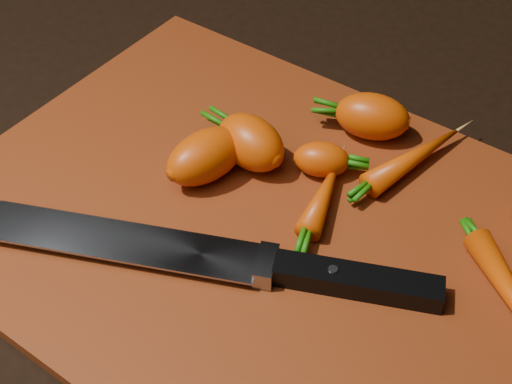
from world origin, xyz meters
The scene contains 9 objects.
ground centered at (0.00, 0.00, -0.01)m, with size 2.00×2.00×0.01m, color black.
cutting_board centered at (0.00, 0.00, 0.01)m, with size 0.50×0.40×0.01m, color maroon.
carrot_0 centered at (-0.04, 0.05, 0.04)m, with size 0.07×0.05×0.05m, color #DC4B09.
carrot_1 centered at (-0.06, 0.02, 0.03)m, with size 0.08×0.05×0.05m, color #DC4B09.
carrot_2 centered at (0.03, 0.15, 0.03)m, with size 0.07×0.04×0.04m, color #DC4B09.
carrot_3 centered at (0.02, 0.08, 0.03)m, with size 0.05×0.03×0.03m, color #DC4B09.
carrot_5 centered at (0.09, 0.13, 0.02)m, with size 0.11×0.02×0.02m, color #DC4B09.
carrot_7 centered at (0.05, 0.04, 0.02)m, with size 0.09×0.02×0.02m, color #DC4B09.
knife centered at (-0.04, -0.08, 0.02)m, with size 0.35×0.18×0.02m.
Camera 1 is at (0.24, -0.33, 0.46)m, focal length 50.00 mm.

